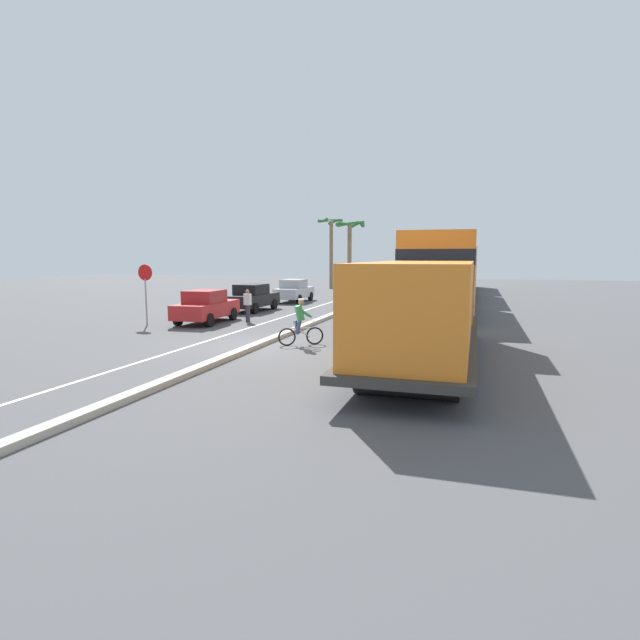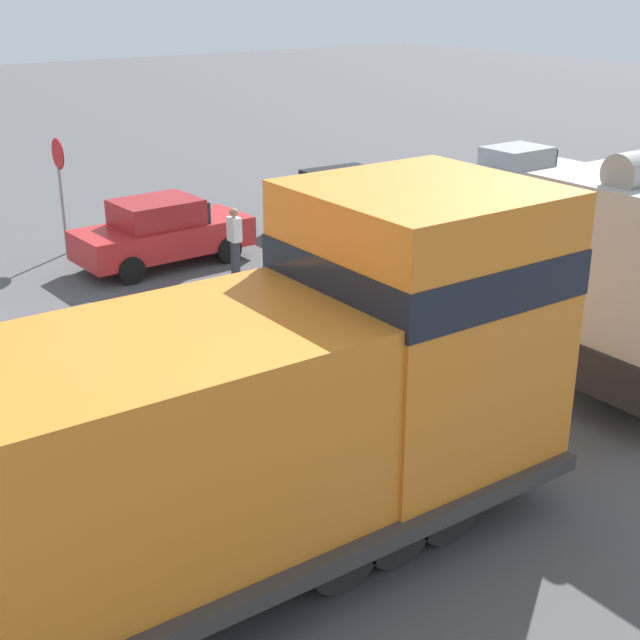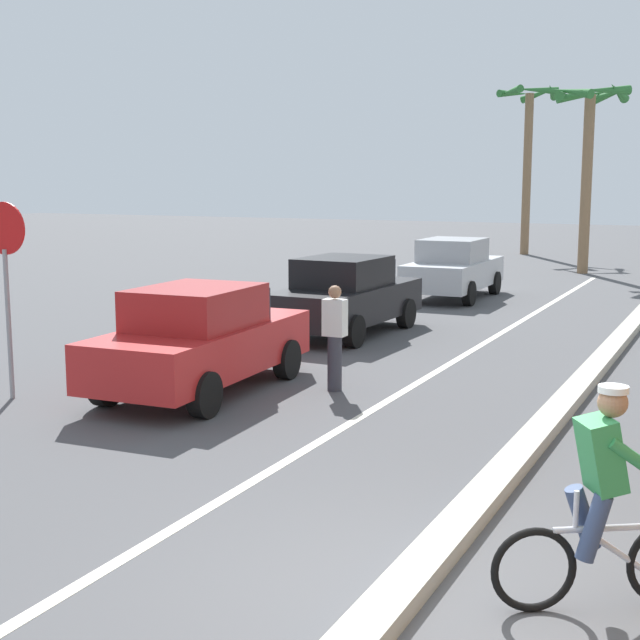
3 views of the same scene
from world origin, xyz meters
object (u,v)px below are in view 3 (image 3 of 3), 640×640
(parked_car_black, at_px, (346,295))
(parked_car_silver, at_px, (454,268))
(pedestrian_by_cars, at_px, (335,336))
(palm_tree_far, at_px, (589,131))
(cyclist, at_px, (602,504))
(parked_car_red, at_px, (201,339))
(palm_tree_near, at_px, (529,133))
(stop_sign, at_px, (6,262))

(parked_car_black, height_order, parked_car_silver, same)
(parked_car_silver, xyz_separation_m, pedestrian_by_cars, (1.66, -11.15, 0.03))
(palm_tree_far, distance_m, pedestrian_by_cars, 19.78)
(parked_car_silver, relative_size, palm_tree_far, 0.66)
(cyclist, bearing_deg, pedestrian_by_cars, 130.92)
(parked_car_red, relative_size, cyclist, 2.49)
(parked_car_silver, relative_size, palm_tree_near, 0.59)
(parked_car_silver, relative_size, pedestrian_by_cars, 2.60)
(stop_sign, xyz_separation_m, palm_tree_near, (0.81, 28.88, 3.13))
(parked_car_red, relative_size, pedestrian_by_cars, 2.64)
(parked_car_silver, height_order, palm_tree_far, palm_tree_far)
(cyclist, distance_m, pedestrian_by_cars, 7.24)
(parked_car_silver, bearing_deg, parked_car_black, -92.36)
(palm_tree_near, bearing_deg, parked_car_black, -86.46)
(palm_tree_near, height_order, palm_tree_far, palm_tree_near)
(pedestrian_by_cars, bearing_deg, stop_sign, -148.43)
(cyclist, xyz_separation_m, pedestrian_by_cars, (-4.74, 5.47, 0.03))
(parked_car_black, xyz_separation_m, pedestrian_by_cars, (1.92, -4.65, 0.03))
(parked_car_red, xyz_separation_m, cyclist, (6.52, -4.51, 0.00))
(stop_sign, height_order, palm_tree_near, palm_tree_near)
(cyclist, xyz_separation_m, palm_tree_far, (-4.35, 24.84, 3.98))
(parked_car_black, distance_m, palm_tree_far, 15.42)
(parked_car_silver, relative_size, stop_sign, 1.46)
(palm_tree_far, bearing_deg, cyclist, -80.07)
(cyclist, bearing_deg, parked_car_black, 123.35)
(stop_sign, bearing_deg, cyclist, -18.60)
(parked_car_red, relative_size, parked_car_black, 1.00)
(parked_car_black, xyz_separation_m, parked_car_silver, (0.27, 6.50, 0.00))
(stop_sign, relative_size, palm_tree_far, 0.45)
(parked_car_black, xyz_separation_m, stop_sign, (-2.15, -7.16, 1.21))
(cyclist, height_order, palm_tree_near, palm_tree_near)
(palm_tree_near, distance_m, palm_tree_far, 7.91)
(parked_car_black, distance_m, palm_tree_near, 22.19)
(cyclist, relative_size, pedestrian_by_cars, 1.06)
(parked_car_black, relative_size, palm_tree_far, 0.67)
(parked_car_red, bearing_deg, palm_tree_far, 83.90)
(parked_car_silver, xyz_separation_m, stop_sign, (-2.42, -13.66, 1.21))
(parked_car_black, xyz_separation_m, cyclist, (6.66, -10.12, 0.00))
(parked_car_black, xyz_separation_m, palm_tree_far, (2.31, 14.72, 3.98))
(cyclist, distance_m, stop_sign, 9.38)
(parked_car_red, bearing_deg, pedestrian_by_cars, 28.21)
(parked_car_red, xyz_separation_m, parked_car_black, (-0.14, 5.61, 0.00))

